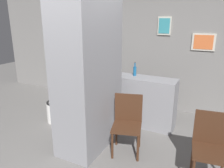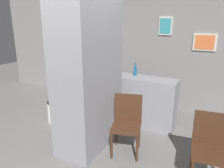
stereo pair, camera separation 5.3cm
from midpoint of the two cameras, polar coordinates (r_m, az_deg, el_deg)
name	(u,v)px [view 1 (the left image)]	position (r m, az deg, el deg)	size (l,w,h in m)	color
ground_plane	(66,160)	(3.47, -12.41, -18.92)	(14.00, 14.00, 0.00)	slate
wall_back	(133,50)	(5.16, 5.29, 8.94)	(8.00, 0.09, 2.60)	gray
pillar_center	(88,67)	(3.32, -6.69, 4.46)	(0.63, 1.14, 2.60)	gray
counter_shelf	(141,101)	(4.25, 7.14, -4.45)	(1.32, 0.44, 0.94)	gray
toilet	(58,106)	(4.57, -14.30, -5.64)	(0.36, 0.52, 0.69)	white
chair_near_pillar	(127,121)	(3.39, 3.59, -9.67)	(0.53, 0.53, 0.89)	#422616
chair_by_doorway	(211,145)	(3.06, 23.94, -14.37)	(0.48, 0.48, 0.89)	#422616
bicycle	(91,102)	(4.62, -5.91, -4.59)	(1.54, 0.42, 0.67)	black
bottle_tall	(135,71)	(4.20, 5.61, 3.49)	(0.06, 0.06, 0.27)	#19598C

